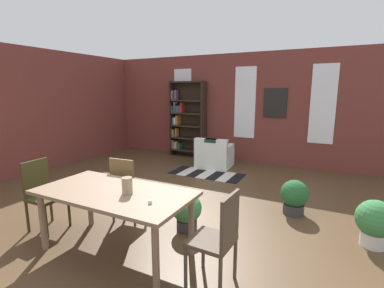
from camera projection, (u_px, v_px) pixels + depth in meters
The scene contains 18 objects.
ground_plane at pixel (153, 227), 3.89m from camera, with size 11.00×11.00×0.00m, color #513B24.
back_wall_brick at pixel (246, 108), 7.37m from camera, with size 8.92×0.12×2.82m, color brown.
window_pane_0 at pixel (183, 102), 8.12m from camera, with size 0.55×0.02×1.83m, color white.
window_pane_1 at pixel (245, 103), 7.29m from camera, with size 0.55×0.02×1.83m, color white.
window_pane_2 at pixel (323, 104), 6.46m from camera, with size 0.55×0.02×1.83m, color white.
dining_table at pixel (114, 198), 3.18m from camera, with size 1.80×0.91×0.75m.
vase_on_table at pixel (127, 186), 3.06m from camera, with size 0.12×0.12×0.18m, color #998466.
tealight_candle_0 at pixel (150, 202), 2.81m from camera, with size 0.04×0.04×0.04m, color silver.
dining_chair_head_right at pixel (218, 237), 2.64m from camera, with size 0.42×0.42×0.95m.
dining_chair_head_left at pixel (43, 193), 3.78m from camera, with size 0.42×0.42×0.95m.
dining_chair_far_left at pixel (127, 187), 3.98m from camera, with size 0.43×0.43×0.95m.
bookshelf_tall at pixel (186, 119), 7.96m from camera, with size 1.03×0.32×2.11m.
armchair_white at pixel (214, 156), 6.89m from camera, with size 0.87×0.87×0.75m.
potted_plant_by_shelf at pixel (375, 221), 3.36m from camera, with size 0.45×0.45×0.58m.
potted_plant_corner at pixel (294, 196), 4.26m from camera, with size 0.41×0.41×0.53m.
potted_plant_window at pixel (187, 210), 3.77m from camera, with size 0.40×0.40×0.52m.
striped_rug at pixel (207, 174), 6.37m from camera, with size 1.66×0.74×0.01m.
framed_picture at pixel (275, 103), 6.93m from camera, with size 0.56×0.03×0.72m, color black.
Camera 1 is at (2.13, -2.95, 1.87)m, focal length 26.22 mm.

